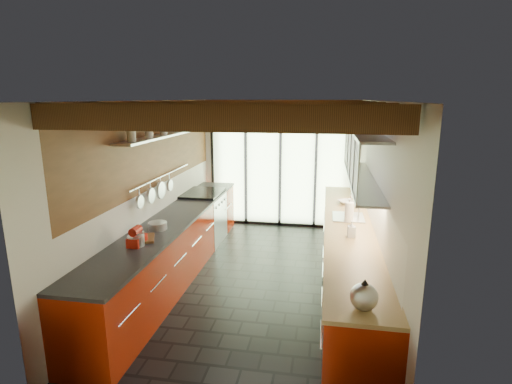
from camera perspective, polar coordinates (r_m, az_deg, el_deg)
ground at (r=6.06m, az=0.33°, el=-12.50°), size 5.50×5.50×0.00m
room_shell at (r=5.54m, az=0.35°, el=3.08°), size 5.50×5.50×5.50m
ceiling_beams at (r=5.83m, az=1.00°, el=11.57°), size 3.14×5.06×4.90m
glass_door at (r=8.18m, az=3.52°, el=6.40°), size 2.95×0.10×2.90m
left_counter at (r=6.20m, az=-11.46°, el=-7.53°), size 0.68×5.00×0.92m
range_stove at (r=7.49m, az=-7.47°, el=-3.64°), size 0.66×0.90×0.97m
right_counter at (r=5.82m, az=12.97°, el=-9.03°), size 0.68×5.00×0.92m
sink_assembly at (r=6.03m, az=13.16°, el=-3.20°), size 0.45×0.52×0.43m
upper_cabinets_right at (r=5.76m, az=15.10°, el=4.99°), size 0.34×3.00×3.00m
left_wall_fixtures at (r=6.06m, az=-13.28°, el=5.77°), size 0.28×2.60×0.96m
stand_mixer at (r=5.00m, az=-16.63°, el=-6.23°), size 0.15×0.26×0.24m
pot_large at (r=4.98m, az=-16.77°, el=-6.68°), size 0.21×0.21×0.13m
pot_small at (r=5.52m, az=-13.88°, el=-4.70°), size 0.31×0.31×0.10m
cutting_board at (r=5.18m, az=-15.67°, el=-6.41°), size 0.35×0.40×0.03m
kettle at (r=3.53m, az=15.18°, el=-14.03°), size 0.28×0.31×0.28m
paper_towel at (r=5.79m, az=13.15°, el=-2.85°), size 0.16×0.16×0.34m
soap_bottle at (r=5.19m, az=13.49°, el=-5.16°), size 0.10×0.11×0.21m
bowl at (r=6.80m, az=12.67°, el=-1.40°), size 0.32×0.32×0.06m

